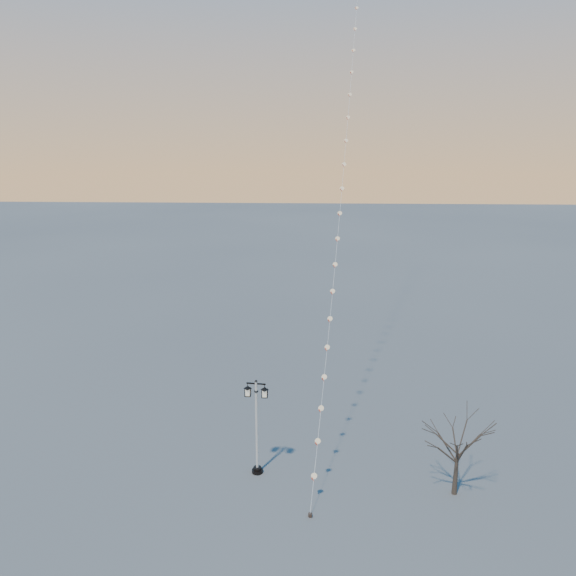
{
  "coord_description": "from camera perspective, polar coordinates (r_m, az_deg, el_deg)",
  "views": [
    {
      "loc": [
        0.57,
        -26.01,
        18.35
      ],
      "look_at": [
        -0.96,
        4.78,
        10.32
      ],
      "focal_mm": 34.91,
      "sensor_mm": 36.0,
      "label": 1
    }
  ],
  "objects": [
    {
      "name": "ground",
      "position": [
        31.84,
        1.39,
        -20.6
      ],
      "size": [
        300.0,
        300.0,
        0.0
      ],
      "primitive_type": "plane",
      "color": "#505151",
      "rests_on": "ground"
    },
    {
      "name": "kite_train",
      "position": [
        43.85,
        6.05,
        18.9
      ],
      "size": [
        5.2,
        38.92,
        43.59
      ],
      "rotation": [
        0.0,
        0.0,
        -0.31
      ],
      "color": "black",
      "rests_on": "ground"
    },
    {
      "name": "street_lamp",
      "position": [
        32.26,
        -3.21,
        -13.5
      ],
      "size": [
        1.45,
        0.64,
        5.73
      ],
      "rotation": [
        0.0,
        0.0,
        -0.12
      ],
      "color": "black",
      "rests_on": "ground"
    },
    {
      "name": "bare_tree",
      "position": [
        31.77,
        16.97,
        -14.71
      ],
      "size": [
        2.72,
        2.72,
        4.52
      ],
      "rotation": [
        0.0,
        0.0,
        0.13
      ],
      "color": "#322820",
      "rests_on": "ground"
    }
  ]
}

